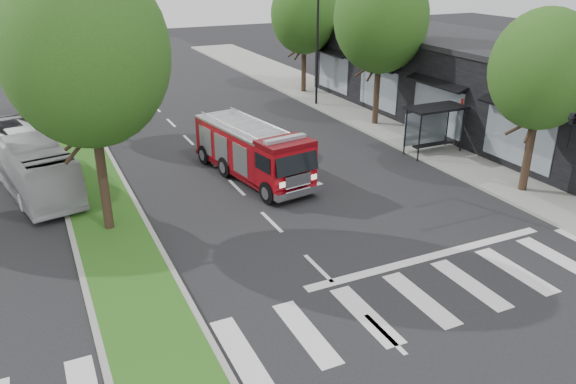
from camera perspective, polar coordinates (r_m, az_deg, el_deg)
name	(u,v)px	position (r m, az deg, el deg)	size (l,w,h in m)	color
ground	(318,268)	(19.43, 3.10, -7.76)	(140.00, 140.00, 0.00)	black
sidewalk_right	(428,139)	(33.56, 13.99, 5.21)	(5.00, 80.00, 0.15)	gray
median	(76,143)	(34.15, -20.76, 4.69)	(3.00, 50.00, 0.15)	gray
storefront_row	(493,91)	(35.92, 20.07, 9.66)	(8.00, 30.00, 5.00)	black
bus_shelter	(434,117)	(30.86, 14.57, 7.42)	(3.20, 1.60, 2.61)	black
tree_right_near	(543,70)	(26.05, 24.48, 11.21)	(4.40, 4.40, 8.05)	black
tree_right_mid	(381,18)	(34.85, 9.45, 17.01)	(5.60, 5.60, 9.72)	black
tree_right_far	(304,15)	(43.50, 1.67, 17.55)	(5.00, 5.00, 8.73)	black
tree_median_near	(86,53)	(20.97, -19.88, 13.15)	(5.80, 5.80, 10.16)	black
tree_median_far	(55,22)	(34.87, -22.62, 15.64)	(5.60, 5.60, 9.72)	black
streetlight_right_far	(315,41)	(39.60, 2.80, 15.03)	(2.11, 0.20, 8.00)	black
fire_engine	(252,151)	(26.74, -3.63, 4.13)	(3.55, 8.15, 2.73)	#530409
city_bus	(28,161)	(28.02, -24.88, 2.86)	(2.18, 9.32, 2.60)	silver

